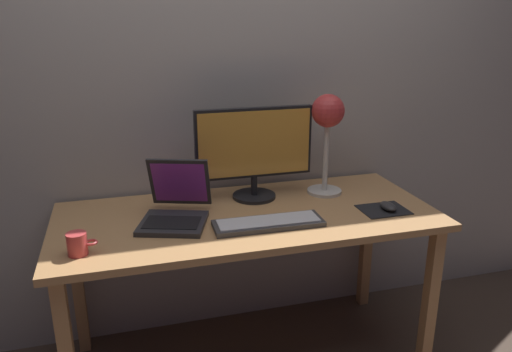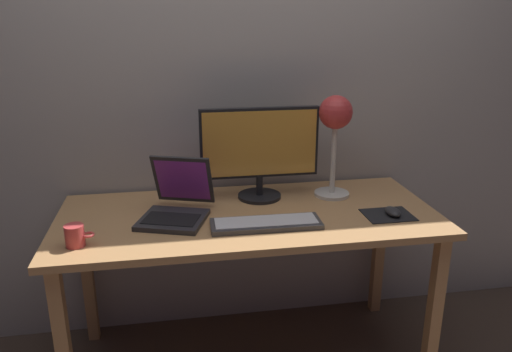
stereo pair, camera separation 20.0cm
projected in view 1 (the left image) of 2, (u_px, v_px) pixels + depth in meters
back_wall at (225, 69)px, 2.29m from camera, size 4.80×0.06×2.60m
desk at (248, 230)px, 2.12m from camera, size 1.60×0.70×0.74m
monitor at (254, 148)px, 2.20m from camera, size 0.53×0.20×0.42m
keyboard_main at (268, 223)px, 1.97m from camera, size 0.44×0.15×0.03m
laptop at (176, 203)px, 2.02m from camera, size 0.34×0.38×0.24m
desk_lamp at (328, 121)px, 2.23m from camera, size 0.16×0.16×0.47m
mousepad at (383, 210)px, 2.13m from camera, size 0.20×0.16×0.00m
mouse at (388, 206)px, 2.12m from camera, size 0.06×0.10×0.03m
coffee_mug at (78, 244)px, 1.72m from camera, size 0.11×0.07×0.08m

